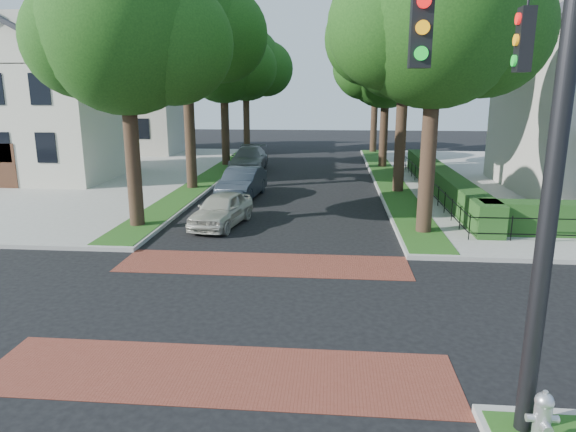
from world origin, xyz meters
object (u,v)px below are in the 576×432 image
object	(u,v)px
parked_car_rear	(249,159)
fire_hydrant	(542,421)
parked_car_middle	(242,183)
parked_car_front	(222,209)
traffic_signal	(537,132)

from	to	relation	value
parked_car_rear	fire_hydrant	world-z (taller)	parked_car_rear
parked_car_middle	fire_hydrant	bearing A→B (deg)	-62.72
parked_car_front	parked_car_middle	size ratio (longest dim) A/B	0.86
traffic_signal	parked_car_front	world-z (taller)	traffic_signal
traffic_signal	parked_car_rear	world-z (taller)	traffic_signal
fire_hydrant	parked_car_rear	bearing A→B (deg)	106.54
parked_car_front	parked_car_middle	bearing A→B (deg)	101.48
parked_car_middle	fire_hydrant	size ratio (longest dim) A/B	5.03
parked_car_middle	traffic_signal	bearing A→B (deg)	-62.90
parked_car_front	parked_car_rear	bearing A→B (deg)	105.04
fire_hydrant	traffic_signal	bearing A→B (deg)	116.81
parked_car_front	parked_car_middle	xyz separation A→B (m)	(-0.14, 5.49, 0.09)
traffic_signal	parked_car_middle	xyz separation A→B (m)	(-7.33, 17.63, -3.95)
parked_car_rear	parked_car_middle	bearing A→B (deg)	-84.01
parked_car_middle	fire_hydrant	world-z (taller)	parked_car_middle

